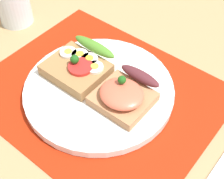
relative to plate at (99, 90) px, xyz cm
name	(u,v)px	position (x,y,z in cm)	size (l,w,h in cm)	color
ground_plane	(99,100)	(0.00, 0.00, -2.66)	(120.00, 90.00, 3.20)	tan
placemat	(99,93)	(0.00, 0.00, -0.91)	(41.19, 33.94, 0.30)	#A7220A
plate	(99,90)	(0.00, 0.00, 0.00)	(26.77, 26.77, 1.51)	white
sandwich_egg_tomato	(80,65)	(-5.31, 1.01, 2.29)	(10.66, 10.49, 4.36)	#9C7143
sandwich_salmon	(124,94)	(5.39, 0.36, 2.55)	(9.23, 10.07, 5.11)	#B27B51
drinking_glass	(12,0)	(-28.43, 5.13, 4.41)	(7.17, 7.17, 10.94)	silver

